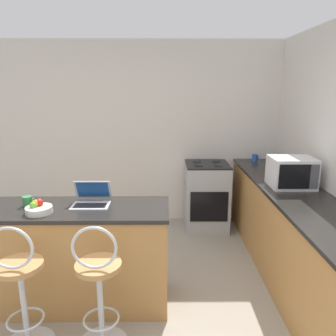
% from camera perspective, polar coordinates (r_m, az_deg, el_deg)
% --- Properties ---
extents(wall_back, '(12.00, 0.06, 2.60)m').
position_cam_1_polar(wall_back, '(4.79, -4.46, 5.91)').
color(wall_back, silver).
rests_on(wall_back, ground_plane).
extents(breakfast_bar, '(1.62, 0.60, 0.94)m').
position_cam_1_polar(breakfast_bar, '(3.18, -15.11, -14.56)').
color(breakfast_bar, '#B27C42').
rests_on(breakfast_bar, ground_plane).
extents(counter_right, '(0.64, 3.10, 0.94)m').
position_cam_1_polar(counter_right, '(3.74, 20.68, -10.55)').
color(counter_right, '#B27C42').
rests_on(counter_right, ground_plane).
extents(bar_stool_near, '(0.40, 0.40, 1.04)m').
position_cam_1_polar(bar_stool_near, '(2.80, -24.22, -18.99)').
color(bar_stool_near, silver).
rests_on(bar_stool_near, ground_plane).
extents(bar_stool_far, '(0.40, 0.40, 1.04)m').
position_cam_1_polar(bar_stool_far, '(2.63, -11.89, -20.21)').
color(bar_stool_far, silver).
rests_on(bar_stool_far, ground_plane).
extents(laptop, '(0.33, 0.28, 0.21)m').
position_cam_1_polar(laptop, '(3.02, -13.15, -5.18)').
color(laptop, '#B7BABF').
rests_on(laptop, breakfast_bar).
extents(microwave, '(0.44, 0.37, 0.31)m').
position_cam_1_polar(microwave, '(3.66, 20.72, -0.69)').
color(microwave, silver).
rests_on(microwave, counter_right).
extents(toaster, '(0.19, 0.27, 0.20)m').
position_cam_1_polar(toaster, '(4.12, 18.51, 0.20)').
color(toaster, red).
rests_on(toaster, counter_right).
extents(stove_range, '(0.59, 0.61, 0.95)m').
position_cam_1_polar(stove_range, '(4.66, 6.71, -4.88)').
color(stove_range, '#9EA3A8').
rests_on(stove_range, ground_plane).
extents(storage_jar, '(0.09, 0.09, 0.20)m').
position_cam_1_polar(storage_jar, '(4.40, 18.86, 1.08)').
color(storage_jar, silver).
rests_on(storage_jar, counter_right).
extents(mug_green, '(0.10, 0.08, 0.09)m').
position_cam_1_polar(mug_green, '(3.15, -23.24, -5.33)').
color(mug_green, '#338447').
rests_on(mug_green, breakfast_bar).
extents(fruit_bowl, '(0.22, 0.22, 0.11)m').
position_cam_1_polar(fruit_bowl, '(2.95, -21.65, -6.55)').
color(fruit_bowl, silver).
rests_on(fruit_bowl, breakfast_bar).
extents(mug_blue, '(0.09, 0.07, 0.10)m').
position_cam_1_polar(mug_blue, '(4.79, 14.88, 1.74)').
color(mug_blue, '#2D51AD').
rests_on(mug_blue, counter_right).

